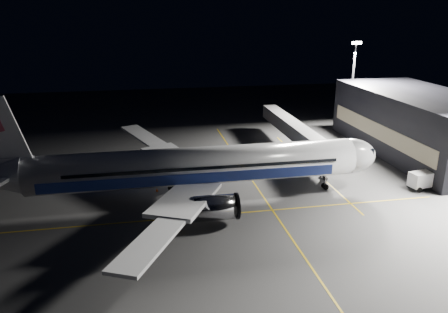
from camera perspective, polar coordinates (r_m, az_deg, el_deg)
name	(u,v)px	position (r m, az deg, el deg)	size (l,w,h in m)	color
ground	(197,199)	(66.50, -3.49, -5.51)	(200.00, 200.00, 0.00)	#4C4C4F
guide_line_main	(261,194)	(68.33, 4.89, -4.86)	(0.25, 80.00, 0.01)	gold
guide_line_cross	(203,216)	(61.10, -2.75, -7.76)	(70.00, 0.25, 0.01)	gold
guide_line_side	(310,167)	(80.85, 11.22, -1.39)	(0.25, 40.00, 0.01)	gold
airliner	(190,167)	(64.46, -4.52, -1.38)	(61.48, 54.22, 16.64)	silver
terminal	(421,124)	(93.87, 24.30, 3.90)	(18.12, 40.00, 12.00)	black
jet_bridge	(297,132)	(86.65, 9.46, 3.23)	(3.60, 34.40, 6.30)	#B2B2B7
floodlight_mast_north	(353,79)	(104.77, 16.48, 9.71)	(2.40, 0.68, 20.70)	#59595E
service_truck	(425,179)	(76.62, 24.78, -2.74)	(5.79, 3.15, 2.81)	white
baggage_tug	(180,160)	(80.80, -5.71, -0.48)	(3.22, 2.94, 1.91)	black
safety_cone_a	(197,178)	(73.56, -3.54, -2.88)	(0.34, 0.34, 0.51)	#FF4F0A
safety_cone_b	(163,173)	(76.28, -8.01, -2.18)	(0.42, 0.42, 0.63)	#FF4F0A
safety_cone_c	(157,190)	(69.66, -8.76, -4.31)	(0.37, 0.37, 0.56)	#FF4F0A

